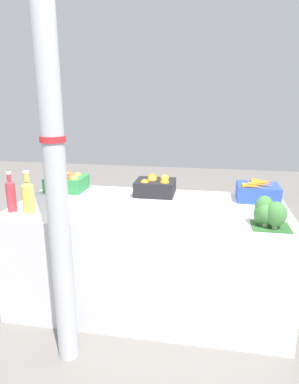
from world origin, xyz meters
name	(u,v)px	position (x,y,z in m)	size (l,w,h in m)	color
ground_plane	(150,299)	(0.00, 0.00, 0.00)	(10.00, 10.00, 0.00)	slate
market_table	(150,254)	(0.00, 0.00, 0.37)	(1.91, 0.92, 0.75)	silver
support_pole	(54,162)	(-0.37, -0.66, 1.17)	(0.13, 0.13, 2.35)	#B7BABF
apple_crate	(67,182)	(-0.73, 0.28, 0.82)	(0.30, 0.26, 0.15)	#2D8442
orange_crate	(155,186)	(-0.01, 0.28, 0.82)	(0.30, 0.26, 0.15)	black
carrot_crate	(258,192)	(0.76, 0.28, 0.81)	(0.30, 0.26, 0.15)	#2847B7
broccoli_pile	(268,213)	(0.75, -0.28, 0.84)	(0.22, 0.18, 0.18)	#2D602D
juice_bottle_ruby	(11,195)	(-0.88, -0.28, 0.86)	(0.06, 0.06, 0.27)	#B2333D
juice_bottle_golden	(28,196)	(-0.76, -0.28, 0.86)	(0.08, 0.08, 0.28)	gold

